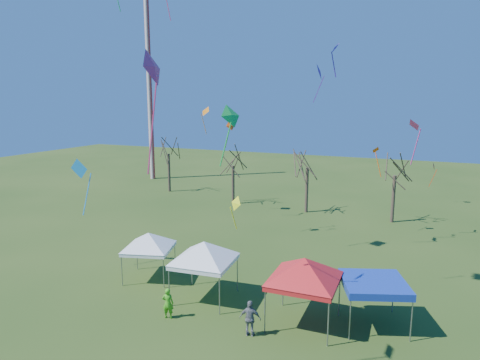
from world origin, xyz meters
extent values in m
plane|color=#294415|center=(0.00, 0.00, 0.00)|extent=(140.00, 140.00, 0.00)
cylinder|color=silver|center=(-28.00, 34.00, 12.50)|extent=(0.70, 0.70, 25.00)
cylinder|color=#3D2D21|center=(-20.85, 27.38, 2.39)|extent=(0.32, 0.32, 4.78)
cylinder|color=#3D2D21|center=(-10.77, 24.65, 2.14)|extent=(0.32, 0.32, 4.28)
cylinder|color=#3D2D21|center=(-2.37, 24.38, 2.32)|extent=(0.32, 0.32, 4.64)
cylinder|color=#3D2D21|center=(6.03, 24.04, 2.24)|extent=(0.32, 0.32, 4.49)
cylinder|color=gray|center=(-8.24, 2.43, 0.95)|extent=(0.06, 0.06, 1.90)
cylinder|color=gray|center=(-9.00, 4.97, 0.95)|extent=(0.06, 0.06, 1.90)
cylinder|color=gray|center=(-5.70, 3.20, 0.95)|extent=(0.06, 0.06, 1.90)
cylinder|color=gray|center=(-6.46, 5.74, 0.95)|extent=(0.06, 0.06, 1.90)
cube|color=white|center=(-7.35, 4.09, 2.01)|extent=(3.54, 3.54, 0.23)
pyramid|color=white|center=(-7.35, 4.09, 3.07)|extent=(3.85, 3.85, 0.95)
cylinder|color=gray|center=(-4.08, 1.33, 1.07)|extent=(0.06, 0.06, 2.15)
cylinder|color=gray|center=(-4.35, 4.32, 1.07)|extent=(0.06, 0.06, 2.15)
cylinder|color=gray|center=(-1.09, 1.60, 1.07)|extent=(0.06, 0.06, 2.15)
cylinder|color=gray|center=(-1.36, 4.59, 1.07)|extent=(0.06, 0.06, 2.15)
cube|color=white|center=(-2.72, 2.96, 2.27)|extent=(3.50, 3.50, 0.26)
pyramid|color=white|center=(-2.72, 2.96, 3.47)|extent=(4.53, 4.53, 1.07)
cylinder|color=gray|center=(1.79, 0.84, 1.11)|extent=(0.07, 0.07, 2.22)
cylinder|color=gray|center=(1.72, 3.95, 1.11)|extent=(0.07, 0.07, 2.22)
cylinder|color=gray|center=(4.90, 0.90, 1.11)|extent=(0.07, 0.07, 2.22)
cylinder|color=gray|center=(4.83, 4.02, 1.11)|extent=(0.07, 0.07, 2.22)
cube|color=red|center=(3.31, 2.43, 2.36)|extent=(3.41, 3.41, 0.27)
pyramid|color=red|center=(3.31, 2.43, 3.60)|extent=(4.72, 4.72, 1.11)
cylinder|color=gray|center=(5.74, 1.88, 1.03)|extent=(0.06, 0.06, 2.06)
cylinder|color=gray|center=(4.73, 4.58, 1.03)|extent=(0.06, 0.06, 2.06)
cylinder|color=gray|center=(8.45, 2.89, 1.03)|extent=(0.06, 0.06, 2.06)
cylinder|color=gray|center=(7.44, 5.59, 1.03)|extent=(0.06, 0.06, 2.06)
cube|color=#0F2D9B|center=(6.59, 3.74, 2.19)|extent=(3.98, 3.98, 0.25)
cube|color=#0F2D9B|center=(6.59, 3.74, 2.37)|extent=(3.98, 3.98, 0.12)
imported|color=slate|center=(1.22, 0.31, 0.91)|extent=(1.13, 0.64, 1.82)
imported|color=green|center=(-3.43, 0.18, 0.83)|extent=(0.70, 0.56, 1.66)
cone|color=#DBE918|center=(-0.58, 2.61, 6.00)|extent=(0.89, 0.74, 0.81)
cube|color=#DBE918|center=(-0.75, 2.71, 5.14)|extent=(0.27, 0.40, 1.31)
cone|color=green|center=(0.55, -0.38, 10.73)|extent=(0.96, 1.27, 1.04)
cube|color=green|center=(0.43, -0.71, 9.47)|extent=(0.71, 0.29, 1.98)
cone|color=#48169D|center=(3.67, 5.98, 14.10)|extent=(0.71, 0.84, 0.61)
cube|color=#48169D|center=(3.62, 6.11, 13.26)|extent=(0.31, 0.16, 1.34)
cone|color=#FF500D|center=(-8.36, 18.80, 9.02)|extent=(0.99, 1.15, 0.86)
cube|color=#FF500D|center=(-8.52, 18.50, 7.87)|extent=(0.66, 0.37, 1.81)
cone|color=#D93080|center=(7.75, 10.12, 9.95)|extent=(1.06, 1.11, 0.76)
cube|color=#D93080|center=(7.91, 9.91, 8.65)|extent=(0.46, 0.37, 2.16)
cone|color=orange|center=(-11.36, 19.53, 10.34)|extent=(1.34, 1.18, 0.96)
cube|color=orange|center=(-11.62, 19.66, 9.06)|extent=(0.31, 0.56, 2.00)
cone|color=#1582E4|center=(-12.64, 4.03, 6.90)|extent=(1.42, 0.40, 1.42)
cube|color=#1582E4|center=(-12.15, 4.03, 5.19)|extent=(0.05, 1.02, 2.73)
cone|color=red|center=(9.21, 20.89, 6.00)|extent=(0.27, 0.78, 0.77)
cube|color=red|center=(9.20, 20.64, 5.05)|extent=(0.55, 0.07, 1.53)
cone|color=#FF520D|center=(4.66, 19.47, 7.32)|extent=(0.87, 0.92, 0.62)
cube|color=#FF520D|center=(4.89, 19.79, 6.08)|extent=(0.69, 0.53, 2.11)
cone|color=#D83069|center=(-0.32, -4.86, 12.52)|extent=(0.72, 1.39, 1.29)
cube|color=#D83069|center=(-0.28, -5.09, 10.50)|extent=(0.51, 0.12, 3.38)
cone|color=#5E169F|center=(1.22, 13.13, 13.36)|extent=(0.65, 1.30, 1.21)
cube|color=#5E169F|center=(1.27, 12.78, 12.13)|extent=(0.75, 0.14, 1.85)
camera|label=1|loc=(8.45, -17.52, 11.42)|focal=32.00mm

